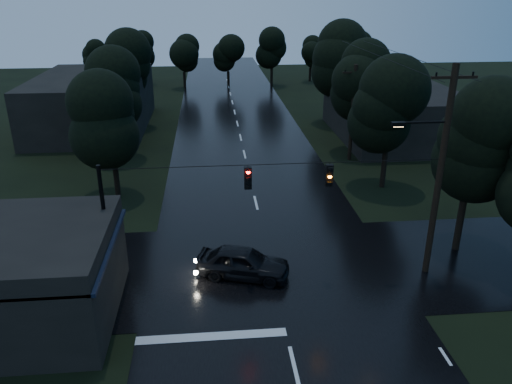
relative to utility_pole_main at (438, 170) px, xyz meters
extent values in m
cube|color=black|center=(-7.41, 19.00, -5.26)|extent=(12.00, 120.00, 0.02)
cube|color=black|center=(-7.41, 1.00, -5.26)|extent=(60.00, 9.00, 0.02)
cube|color=black|center=(-17.41, -2.00, -2.06)|extent=(6.00, 7.00, 0.12)
cube|color=black|center=(-14.41, -2.00, -2.06)|extent=(0.30, 7.00, 0.15)
cylinder|color=black|center=(-14.61, -5.00, -3.76)|extent=(0.10, 0.10, 3.00)
cylinder|color=black|center=(-14.61, 1.00, -3.76)|extent=(0.10, 0.10, 3.00)
cube|color=#FFE166|center=(-14.46, -3.50, -2.76)|extent=(0.06, 1.60, 0.50)
cube|color=#FFE166|center=(-14.46, -0.80, -2.76)|extent=(0.06, 1.20, 0.50)
cube|color=black|center=(6.59, 23.00, -3.06)|extent=(10.00, 14.00, 4.40)
cube|color=black|center=(-21.41, 29.00, -2.76)|extent=(10.00, 16.00, 5.00)
cylinder|color=black|center=(0.09, 0.00, -0.26)|extent=(0.30, 0.30, 10.00)
cube|color=black|center=(0.09, 0.00, 4.14)|extent=(2.00, 0.12, 0.12)
cylinder|color=black|center=(-1.01, 0.00, 2.24)|extent=(2.20, 0.10, 0.10)
cube|color=black|center=(-2.11, 0.00, 2.19)|extent=(0.60, 0.25, 0.18)
cube|color=#FFB266|center=(-2.11, 0.00, 2.09)|extent=(0.45, 0.18, 0.03)
cylinder|color=black|center=(0.89, 17.00, -1.51)|extent=(0.30, 0.30, 7.50)
cube|color=black|center=(0.89, 17.00, 1.64)|extent=(2.00, 0.12, 0.12)
cylinder|color=black|center=(-14.91, 0.00, -2.26)|extent=(0.18, 0.18, 6.00)
cylinder|color=black|center=(-7.41, 0.00, 0.54)|extent=(15.00, 0.03, 0.03)
cube|color=black|center=(-8.61, 0.00, -0.06)|extent=(0.32, 0.25, 1.00)
sphere|color=#FF0C07|center=(-8.61, -0.15, -0.06)|extent=(0.18, 0.18, 0.18)
cube|color=black|center=(-5.01, 0.00, -0.06)|extent=(0.32, 0.25, 1.00)
sphere|color=orange|center=(-5.01, -0.15, -0.06)|extent=(0.18, 0.18, 0.18)
cylinder|color=black|center=(2.59, 2.00, -3.86)|extent=(0.36, 0.36, 2.80)
sphere|color=black|center=(2.59, 2.00, -0.46)|extent=(4.48, 4.48, 4.48)
sphere|color=black|center=(2.59, 2.00, 0.74)|extent=(4.48, 4.48, 4.48)
sphere|color=black|center=(2.59, 2.00, 1.94)|extent=(4.48, 4.48, 4.48)
cylinder|color=black|center=(-16.41, 11.00, -4.03)|extent=(0.36, 0.36, 2.45)
sphere|color=black|center=(-16.41, 11.00, -1.06)|extent=(3.92, 3.92, 3.92)
sphere|color=black|center=(-16.41, 11.00, -0.01)|extent=(3.92, 3.92, 3.92)
sphere|color=black|center=(-16.41, 11.00, 1.04)|extent=(3.92, 3.92, 3.92)
cylinder|color=black|center=(-17.01, 19.00, -3.95)|extent=(0.36, 0.36, 2.62)
sphere|color=black|center=(-17.01, 19.00, -0.76)|extent=(4.20, 4.20, 4.20)
sphere|color=black|center=(-17.01, 19.00, 0.37)|extent=(4.20, 4.20, 4.20)
sphere|color=black|center=(-17.01, 19.00, 1.49)|extent=(4.20, 4.20, 4.20)
cylinder|color=black|center=(-17.61, 29.00, -3.86)|extent=(0.36, 0.36, 2.80)
sphere|color=black|center=(-17.61, 29.00, -0.46)|extent=(4.48, 4.48, 4.48)
sphere|color=black|center=(-17.61, 29.00, 0.74)|extent=(4.48, 4.48, 4.48)
sphere|color=black|center=(-17.61, 29.00, 1.94)|extent=(4.48, 4.48, 4.48)
cylinder|color=black|center=(1.59, 11.00, -3.95)|extent=(0.36, 0.36, 2.62)
sphere|color=black|center=(1.59, 11.00, -0.76)|extent=(4.20, 4.20, 4.20)
sphere|color=black|center=(1.59, 11.00, 0.37)|extent=(4.20, 4.20, 4.20)
sphere|color=black|center=(1.59, 11.00, 1.49)|extent=(4.20, 4.20, 4.20)
cylinder|color=black|center=(2.19, 19.00, -3.86)|extent=(0.36, 0.36, 2.80)
sphere|color=black|center=(2.19, 19.00, -0.46)|extent=(4.48, 4.48, 4.48)
sphere|color=black|center=(2.19, 19.00, 0.74)|extent=(4.48, 4.48, 4.48)
sphere|color=black|center=(2.19, 19.00, 1.94)|extent=(4.48, 4.48, 4.48)
cylinder|color=black|center=(2.79, 29.00, -3.77)|extent=(0.36, 0.36, 2.97)
sphere|color=black|center=(2.79, 29.00, -0.16)|extent=(4.76, 4.76, 4.76)
sphere|color=black|center=(2.79, 29.00, 1.12)|extent=(4.76, 4.76, 4.76)
sphere|color=black|center=(2.79, 29.00, 2.39)|extent=(4.76, 4.76, 4.76)
imported|color=black|center=(-8.84, 0.38, -4.51)|extent=(4.75, 2.99, 1.51)
camera|label=1|loc=(-10.17, -20.23, 7.70)|focal=35.00mm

